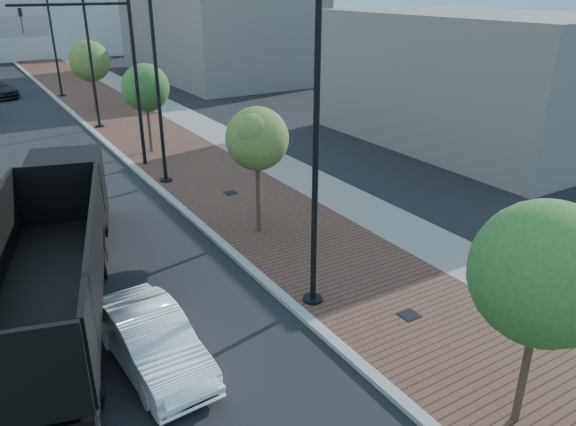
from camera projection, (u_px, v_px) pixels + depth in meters
sidewalk at (119, 106)px, 40.62m from camera, size 7.00×140.00×0.12m
concrete_strip at (155, 102)px, 41.91m from camera, size 2.40×140.00×0.13m
curb at (70, 111)px, 38.93m from camera, size 0.30×140.00×0.14m
dump_truck at (62, 234)px, 16.66m from camera, size 5.80×13.50×3.34m
white_sedan at (152, 341)px, 12.83m from camera, size 1.80×4.42×1.43m
pedestrian at (257, 140)px, 28.03m from camera, size 0.84×0.65×2.07m
streetlight_1 at (312, 158)px, 13.90m from camera, size 1.44×0.56×9.21m
streetlight_2 at (157, 76)px, 23.22m from camera, size 1.72×0.56×9.28m
streetlight_3 at (89, 57)px, 32.79m from camera, size 1.44×0.56×9.21m
streetlight_4 at (52, 34)px, 42.11m from camera, size 1.72×0.56×9.28m
traffic_mast at (115, 65)px, 25.08m from camera, size 5.09×0.20×8.00m
tree_0 at (545, 273)px, 10.07m from camera, size 2.74×2.74×4.90m
tree_1 at (258, 139)px, 18.73m from camera, size 2.25×2.18×4.63m
tree_2 at (146, 88)px, 28.20m from camera, size 2.47×2.43×4.70m
tree_3 at (90, 61)px, 37.63m from camera, size 2.74×2.74×4.88m
commercial_block_ne at (215, 33)px, 52.98m from camera, size 12.00×22.00×8.00m
commercial_block_e at (474, 79)px, 30.53m from camera, size 10.00×16.00×7.00m
utility_cover_1 at (409, 315)px, 14.87m from camera, size 0.50×0.50×0.02m
utility_cover_2 at (231, 193)px, 23.53m from camera, size 0.50×0.50×0.02m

